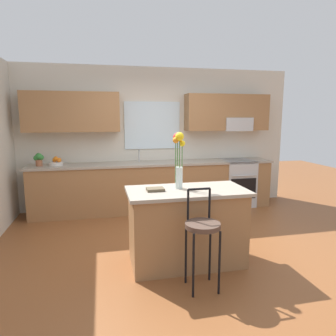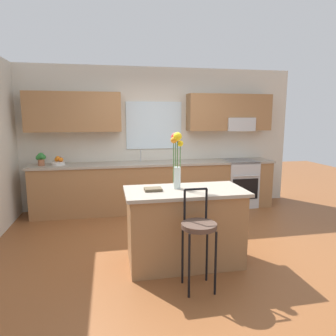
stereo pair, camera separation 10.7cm
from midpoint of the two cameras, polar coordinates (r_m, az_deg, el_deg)
ground_plane at (r=4.38m, az=2.22°, el=-14.21°), size 14.00×14.00×0.00m
back_wall_assembly at (r=5.97m, az=-1.79°, el=7.05°), size 5.60×0.50×2.70m
counter_run at (r=5.82m, az=-1.62°, el=-3.35°), size 4.56×0.64×0.92m
sink_faucet at (r=5.82m, az=-4.62°, el=2.57°), size 0.02×0.13×0.23m
oven_range at (r=6.29m, az=13.60°, el=-2.70°), size 0.60×0.64×0.92m
kitchen_island at (r=3.74m, az=3.97°, el=-10.86°), size 1.41×0.73×0.92m
bar_stool_near at (r=3.16m, az=6.76°, el=-11.47°), size 0.36×0.36×1.04m
flower_vase at (r=3.58m, az=2.50°, el=2.43°), size 0.16×0.19×0.67m
cookbook at (r=3.54m, az=-1.95°, el=-4.01°), size 0.20×0.15×0.03m
fruit_bowl_oranges at (r=5.72m, az=-19.35°, el=1.03°), size 0.24×0.24×0.16m
potted_plant_small at (r=5.76m, az=-22.19°, el=1.68°), size 0.18×0.12×0.23m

